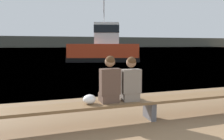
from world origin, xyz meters
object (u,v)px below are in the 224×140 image
at_px(bench_main, 150,102).
at_px(tugboat_red, 104,49).
at_px(person_right, 130,82).
at_px(shopping_bag, 89,99).
at_px(person_left, 110,82).

bearing_deg(bench_main, tugboat_red, 77.50).
bearing_deg(person_right, shopping_bag, 178.83).
bearing_deg(shopping_bag, bench_main, -1.18).
height_order(bench_main, tugboat_red, tugboat_red).
bearing_deg(shopping_bag, person_left, -2.57).
distance_m(bench_main, person_right, 0.71).
bearing_deg(person_right, tugboat_red, 75.97).
bearing_deg(person_left, shopping_bag, 177.43).
bearing_deg(tugboat_red, bench_main, -176.57).
bearing_deg(person_left, tugboat_red, 74.47).
distance_m(bench_main, tugboat_red, 18.02).
distance_m(shopping_bag, tugboat_red, 18.35).
xyz_separation_m(bench_main, person_left, (-0.98, 0.01, 0.53)).
bearing_deg(tugboat_red, person_right, -178.09).
xyz_separation_m(shopping_bag, tugboat_red, (5.33, 17.54, 0.67)).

